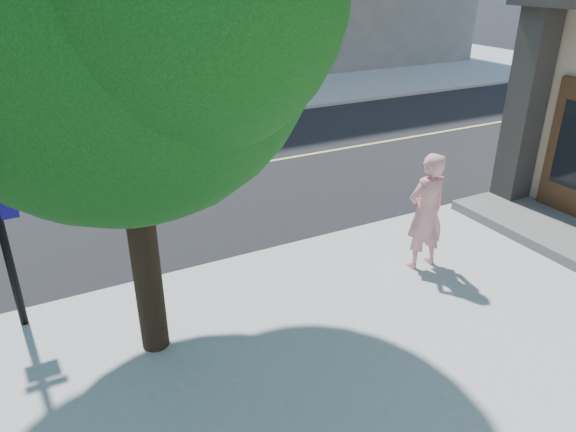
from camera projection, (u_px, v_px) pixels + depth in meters
ground at (0, 322)px, 7.73m from camera, size 140.00×140.00×0.00m
sidewalk_ne at (250, 55)px, 30.64m from camera, size 29.00×25.00×0.12m
man_on_phone at (426, 212)px, 8.56m from camera, size 0.72×0.47×1.96m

